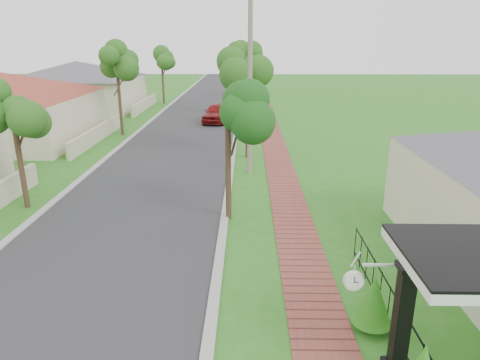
% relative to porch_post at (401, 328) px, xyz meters
% --- Properties ---
extents(ground, '(160.00, 160.00, 0.00)m').
position_rel_porch_post_xyz_m(ground, '(-4.55, 1.00, -1.12)').
color(ground, '#296B19').
rests_on(ground, ground).
extents(road, '(7.00, 120.00, 0.02)m').
position_rel_porch_post_xyz_m(road, '(-7.55, 21.00, -1.12)').
color(road, '#28282B').
rests_on(road, ground).
extents(kerb_right, '(0.30, 120.00, 0.10)m').
position_rel_porch_post_xyz_m(kerb_right, '(-3.90, 21.00, -1.12)').
color(kerb_right, '#9E9E99').
rests_on(kerb_right, ground).
extents(kerb_left, '(0.30, 120.00, 0.10)m').
position_rel_porch_post_xyz_m(kerb_left, '(-11.20, 21.00, -1.12)').
color(kerb_left, '#9E9E99').
rests_on(kerb_left, ground).
extents(sidewalk, '(1.50, 120.00, 0.03)m').
position_rel_porch_post_xyz_m(sidewalk, '(-1.30, 21.00, -1.12)').
color(sidewalk, '#953F3B').
rests_on(sidewalk, ground).
extents(porch_post, '(0.48, 0.48, 2.52)m').
position_rel_porch_post_xyz_m(porch_post, '(0.00, 0.00, 0.00)').
color(porch_post, black).
rests_on(porch_post, ground).
extents(picket_fence, '(0.03, 8.02, 1.00)m').
position_rel_porch_post_xyz_m(picket_fence, '(0.35, 1.00, -0.59)').
color(picket_fence, black).
rests_on(picket_fence, ground).
extents(street_trees, '(10.70, 37.65, 5.89)m').
position_rel_porch_post_xyz_m(street_trees, '(-7.42, 27.84, 3.42)').
color(street_trees, '#382619').
rests_on(street_trees, ground).
extents(far_house_grey, '(15.56, 15.56, 4.60)m').
position_rel_porch_post_xyz_m(far_house_grey, '(-19.52, 35.00, 1.22)').
color(far_house_grey, beige).
rests_on(far_house_grey, ground).
extents(parked_car_red, '(2.54, 4.80, 1.55)m').
position_rel_porch_post_xyz_m(parked_car_red, '(-5.55, 28.19, -0.34)').
color(parked_car_red, maroon).
rests_on(parked_car_red, ground).
extents(parked_car_white, '(2.72, 5.23, 1.64)m').
position_rel_porch_post_xyz_m(parked_car_white, '(-4.15, 32.40, -0.30)').
color(parked_car_white, silver).
rests_on(parked_car_white, ground).
extents(near_tree, '(2.02, 2.02, 5.19)m').
position_rel_porch_post_xyz_m(near_tree, '(-3.75, 8.00, 3.01)').
color(near_tree, '#382619').
rests_on(near_tree, ground).
extents(utility_pole, '(1.20, 0.24, 9.08)m').
position_rel_porch_post_xyz_m(utility_pole, '(-2.93, 13.96, 3.48)').
color(utility_pole, gray).
rests_on(utility_pole, ground).
extents(station_clock, '(1.06, 0.13, 0.60)m').
position_rel_porch_post_xyz_m(station_clock, '(-0.86, 0.40, 0.83)').
color(station_clock, white).
rests_on(station_clock, ground).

